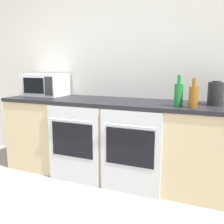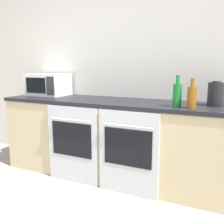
# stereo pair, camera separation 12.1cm
# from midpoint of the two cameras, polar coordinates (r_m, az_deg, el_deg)

# --- Properties ---
(wall_back) EXTENTS (10.00, 0.06, 2.60)m
(wall_back) POSITION_cam_midpoint_polar(r_m,az_deg,el_deg) (3.10, 3.84, 10.96)
(wall_back) COLOR silver
(wall_back) RESTS_ON ground_plane
(counter_back) EXTENTS (2.59, 0.67, 0.89)m
(counter_back) POSITION_cam_midpoint_polar(r_m,az_deg,el_deg) (2.90, 1.06, -6.07)
(counter_back) COLOR #D1B789
(counter_back) RESTS_ON ground_plane
(oven_left) EXTENTS (0.62, 0.06, 0.85)m
(oven_left) POSITION_cam_midpoint_polar(r_m,az_deg,el_deg) (2.76, -7.78, -7.37)
(oven_left) COLOR silver
(oven_left) RESTS_ON ground_plane
(oven_right) EXTENTS (0.62, 0.06, 0.85)m
(oven_right) POSITION_cam_midpoint_polar(r_m,az_deg,el_deg) (2.48, 5.08, -9.37)
(oven_right) COLOR silver
(oven_right) RESTS_ON ground_plane
(microwave) EXTENTS (0.51, 0.38, 0.28)m
(microwave) POSITION_cam_midpoint_polar(r_m,az_deg,el_deg) (3.38, -13.39, 6.13)
(microwave) COLOR silver
(microwave) RESTS_ON counter_back
(bottle_amber) EXTENTS (0.08, 0.08, 0.27)m
(bottle_amber) POSITION_cam_midpoint_polar(r_m,az_deg,el_deg) (2.37, 19.20, 3.33)
(bottle_amber) COLOR #8C5114
(bottle_amber) RESTS_ON counter_back
(bottle_green) EXTENTS (0.08, 0.08, 0.30)m
(bottle_green) POSITION_cam_midpoint_polar(r_m,az_deg,el_deg) (2.42, 16.08, 3.85)
(bottle_green) COLOR #19722D
(bottle_green) RESTS_ON counter_back
(kettle) EXTENTS (0.15, 0.15, 0.24)m
(kettle) POSITION_cam_midpoint_polar(r_m,az_deg,el_deg) (2.60, 23.89, 3.76)
(kettle) COLOR #232326
(kettle) RESTS_ON counter_back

